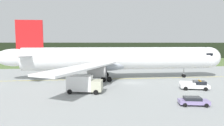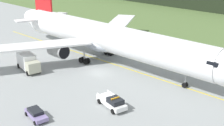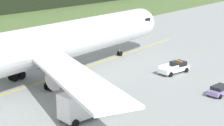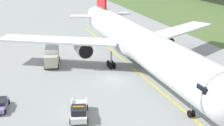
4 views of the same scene
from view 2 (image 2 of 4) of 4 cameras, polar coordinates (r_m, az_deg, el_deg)
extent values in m
plane|color=gray|center=(58.85, -2.55, -1.74)|extent=(320.00, 320.00, 0.00)
cube|color=#516B37|center=(99.54, 19.10, 6.44)|extent=(320.00, 44.12, 0.04)
cube|color=yellow|center=(63.87, -0.67, 0.10)|extent=(76.34, 0.99, 0.01)
cylinder|color=white|center=(62.20, -0.69, 4.76)|extent=(47.76, 6.17, 5.74)
ellipsoid|color=white|center=(81.37, -14.01, 8.22)|extent=(9.22, 4.38, 4.30)
ellipsoid|color=#A6ADB8|center=(64.25, -2.23, 3.79)|extent=(10.67, 6.12, 3.15)
cube|color=black|center=(49.43, 19.62, 0.56)|extent=(1.85, 5.46, 0.70)
cube|color=white|center=(76.96, 1.08, 7.27)|extent=(15.32, 22.18, 0.35)
cylinder|color=#A1A1A1|center=(72.53, 0.43, 5.36)|extent=(3.85, 2.84, 2.81)
cylinder|color=black|center=(71.27, 1.60, 5.08)|extent=(0.14, 2.59, 2.59)
cube|color=white|center=(61.25, -14.75, 3.12)|extent=(15.01, 22.30, 0.35)
cylinder|color=#A1A1A1|center=(61.78, -10.04, 2.33)|extent=(3.85, 2.84, 2.81)
cylinder|color=black|center=(60.30, -8.90, 1.95)|extent=(0.14, 2.59, 2.59)
cube|color=red|center=(77.52, -12.79, 11.44)|extent=(6.43, 0.50, 8.41)
cube|color=white|center=(80.82, -10.55, 8.82)|extent=(4.84, 7.63, 0.28)
cube|color=white|center=(76.67, -15.07, 7.84)|extent=(4.74, 7.62, 0.28)
cylinder|color=gray|center=(53.28, 13.64, -2.79)|extent=(0.20, 0.20, 2.52)
cylinder|color=black|center=(53.99, 13.67, -3.94)|extent=(0.90, 0.23, 0.90)
cylinder|color=black|center=(53.57, 13.39, -4.11)|extent=(0.90, 0.23, 0.90)
cylinder|color=gray|center=(68.04, -0.58, 3.04)|extent=(0.28, 0.28, 2.52)
cylinder|color=black|center=(67.73, -0.35, 1.84)|extent=(1.20, 0.31, 1.20)
cylinder|color=black|center=(68.21, 0.05, 1.98)|extent=(1.20, 0.31, 1.20)
cylinder|color=black|center=(68.64, -1.21, 2.09)|extent=(1.20, 0.31, 1.20)
cylinder|color=black|center=(69.12, -0.80, 2.23)|extent=(1.20, 0.31, 1.20)
cylinder|color=gray|center=(63.10, -5.24, 1.55)|extent=(0.28, 0.28, 2.52)
cylinder|color=black|center=(63.25, -4.55, 0.40)|extent=(1.20, 0.31, 1.20)
cylinder|color=black|center=(62.81, -5.01, 0.24)|extent=(1.20, 0.31, 1.20)
cylinder|color=black|center=(64.23, -5.40, 0.69)|extent=(1.20, 0.31, 1.20)
cylinder|color=black|center=(63.80, -5.86, 0.54)|extent=(1.20, 0.31, 1.20)
cube|color=white|center=(45.98, -0.10, -7.40)|extent=(5.86, 3.22, 0.70)
cube|color=black|center=(44.92, 0.61, -7.10)|extent=(2.58, 2.31, 0.70)
cube|color=white|center=(47.18, -0.02, -5.85)|extent=(2.62, 0.70, 0.45)
cube|color=white|center=(46.27, -2.01, -6.42)|extent=(2.62, 0.70, 0.45)
cube|color=orange|center=(44.73, 0.61, -6.61)|extent=(0.52, 1.42, 0.16)
cylinder|color=black|center=(45.30, 2.32, -8.38)|extent=(0.79, 0.41, 0.76)
cylinder|color=black|center=(44.27, 0.14, -9.09)|extent=(0.79, 0.41, 0.76)
cylinder|color=black|center=(48.04, -0.32, -6.57)|extent=(0.79, 0.41, 0.76)
cylinder|color=black|center=(47.08, -2.42, -7.19)|extent=(0.79, 0.41, 0.76)
cube|color=#B4B59B|center=(59.25, -14.60, -0.75)|extent=(2.33, 2.72, 2.00)
cube|color=white|center=(62.00, -15.74, 0.49)|extent=(4.98, 3.25, 2.82)
cylinder|color=#99999E|center=(61.69, -15.31, -1.05)|extent=(0.77, 0.25, 1.04)
cylinder|color=#99999E|center=(63.33, -15.91, -0.55)|extent=(0.77, 0.25, 1.04)
cylinder|color=black|center=(60.00, -13.45, -1.40)|extent=(0.93, 0.43, 0.90)
cylinder|color=black|center=(59.24, -15.59, -1.89)|extent=(0.93, 0.43, 0.90)
cylinder|color=black|center=(64.28, -15.13, -0.08)|extent=(0.93, 0.43, 0.90)
cylinder|color=black|center=(63.57, -17.14, -0.52)|extent=(0.93, 0.43, 0.90)
cube|color=#8372A8|center=(44.40, -14.03, -9.39)|extent=(4.59, 2.48, 0.55)
cube|color=black|center=(44.34, -14.20, -8.71)|extent=(2.66, 1.94, 0.45)
cylinder|color=black|center=(43.60, -12.10, -10.22)|extent=(0.62, 0.28, 0.60)
cylinder|color=black|center=(43.03, -14.29, -10.87)|extent=(0.62, 0.28, 0.60)
cylinder|color=black|center=(46.06, -13.74, -8.60)|extent=(0.62, 0.28, 0.60)
cylinder|color=black|center=(45.52, -15.82, -9.18)|extent=(0.62, 0.28, 0.60)
camera|label=1|loc=(50.72, -52.79, -2.66)|focal=31.49mm
camera|label=3|loc=(80.16, -45.15, 10.75)|focal=60.38mm
camera|label=4|loc=(23.93, 63.96, 2.68)|focal=51.53mm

